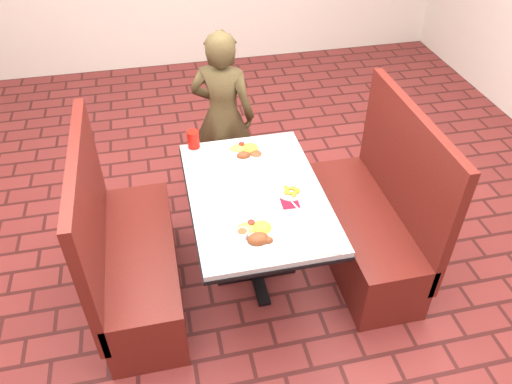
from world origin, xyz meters
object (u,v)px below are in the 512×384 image
(diner_person, at_px, (223,116))
(dining_table, at_px, (256,204))
(plantain_plate, at_px, (291,192))
(booth_bench_left, at_px, (132,261))
(far_dinner_plate, at_px, (246,150))
(booth_bench_right, at_px, (370,223))
(near_dinner_plate, at_px, (257,232))
(red_tumbler, at_px, (193,139))

(diner_person, bearing_deg, dining_table, 115.11)
(plantain_plate, bearing_deg, booth_bench_left, 176.92)
(far_dinner_plate, bearing_deg, booth_bench_right, -27.99)
(booth_bench_left, xyz_separation_m, plantain_plate, (1.00, -0.05, 0.43))
(plantain_plate, bearing_deg, far_dinner_plate, 110.68)
(near_dinner_plate, bearing_deg, booth_bench_right, 22.76)
(dining_table, height_order, far_dinner_plate, far_dinner_plate)
(dining_table, relative_size, booth_bench_right, 1.01)
(booth_bench_left, distance_m, far_dinner_plate, 1.02)
(near_dinner_plate, bearing_deg, red_tumbler, 103.96)
(booth_bench_right, xyz_separation_m, near_dinner_plate, (-0.87, -0.37, 0.45))
(booth_bench_right, relative_size, far_dinner_plate, 4.42)
(near_dinner_plate, distance_m, red_tumbler, 0.95)
(dining_table, bearing_deg, diner_person, 91.63)
(diner_person, bearing_deg, plantain_plate, 125.38)
(plantain_plate, bearing_deg, diner_person, 101.90)
(booth_bench_right, bearing_deg, booth_bench_left, 180.00)
(booth_bench_left, height_order, red_tumbler, booth_bench_left)
(near_dinner_plate, bearing_deg, booth_bench_left, 153.08)
(far_dinner_plate, bearing_deg, diner_person, 95.01)
(dining_table, xyz_separation_m, red_tumbler, (-0.31, 0.56, 0.16))
(dining_table, xyz_separation_m, far_dinner_plate, (0.03, 0.41, 0.12))
(booth_bench_right, bearing_deg, dining_table, 180.00)
(booth_bench_right, relative_size, near_dinner_plate, 4.36)
(booth_bench_right, relative_size, plantain_plate, 7.32)
(booth_bench_right, distance_m, diner_person, 1.37)
(booth_bench_left, xyz_separation_m, far_dinner_plate, (0.82, 0.41, 0.45))
(red_tumbler, bearing_deg, booth_bench_right, -26.85)
(booth_bench_left, bearing_deg, far_dinner_plate, 26.49)
(dining_table, height_order, booth_bench_right, booth_bench_right)
(booth_bench_right, relative_size, red_tumbler, 9.86)
(dining_table, distance_m, booth_bench_right, 0.86)
(dining_table, bearing_deg, red_tumbler, 118.70)
(booth_bench_left, bearing_deg, near_dinner_plate, -26.92)
(booth_bench_right, relative_size, diner_person, 0.89)
(dining_table, xyz_separation_m, booth_bench_left, (-0.80, 0.00, -0.32))
(dining_table, height_order, diner_person, diner_person)
(near_dinner_plate, bearing_deg, diner_person, 88.11)
(far_dinner_plate, bearing_deg, red_tumbler, 155.87)
(near_dinner_plate, bearing_deg, plantain_plate, 48.51)
(booth_bench_right, distance_m, near_dinner_plate, 1.05)
(diner_person, xyz_separation_m, near_dinner_plate, (-0.05, -1.41, 0.10))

